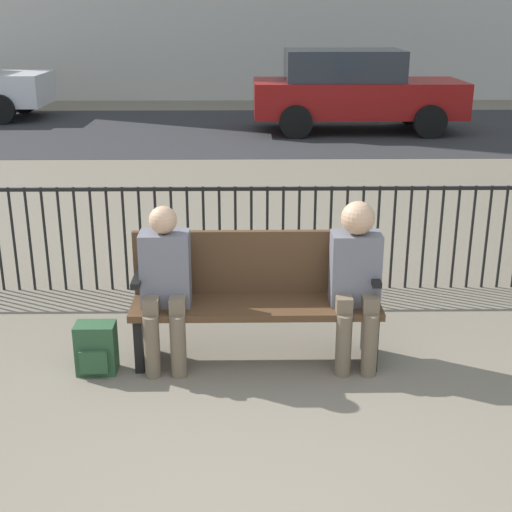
# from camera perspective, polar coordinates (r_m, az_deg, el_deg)

# --- Properties ---
(park_bench) EXTENTS (1.75, 0.45, 0.92)m
(park_bench) POSITION_cam_1_polar(r_m,az_deg,el_deg) (5.08, -0.01, -2.96)
(park_bench) COLOR #4C331E
(park_bench) RESTS_ON ground
(seated_person_0) EXTENTS (0.34, 0.39, 1.16)m
(seated_person_0) POSITION_cam_1_polar(r_m,az_deg,el_deg) (4.93, -7.28, -1.91)
(seated_person_0) COLOR brown
(seated_person_0) RESTS_ON ground
(seated_person_1) EXTENTS (0.34, 0.39, 1.19)m
(seated_person_1) POSITION_cam_1_polar(r_m,az_deg,el_deg) (4.95, 8.00, -1.49)
(seated_person_1) COLOR brown
(seated_person_1) RESTS_ON ground
(backpack) EXTENTS (0.27, 0.22, 0.36)m
(backpack) POSITION_cam_1_polar(r_m,az_deg,el_deg) (5.10, -12.66, -7.26)
(backpack) COLOR #284C2D
(backpack) RESTS_ON ground
(fence_railing) EXTENTS (9.01, 0.03, 0.95)m
(fence_railing) POSITION_cam_1_polar(r_m,az_deg,el_deg) (6.29, -0.34, 2.12)
(fence_railing) COLOR black
(fence_railing) RESTS_ON ground
(street_surface) EXTENTS (24.00, 6.00, 0.01)m
(street_surface) POSITION_cam_1_polar(r_m,az_deg,el_deg) (15.01, -0.60, 10.04)
(street_surface) COLOR #2B2B2D
(street_surface) RESTS_ON ground
(parked_car_0) EXTENTS (4.20, 1.94, 1.62)m
(parked_car_0) POSITION_cam_1_polar(r_m,az_deg,el_deg) (14.93, 7.78, 13.07)
(parked_car_0) COLOR maroon
(parked_car_0) RESTS_ON ground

